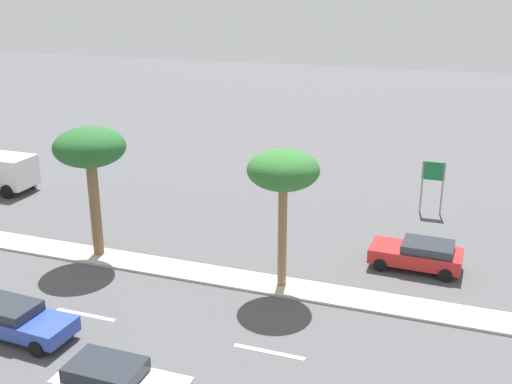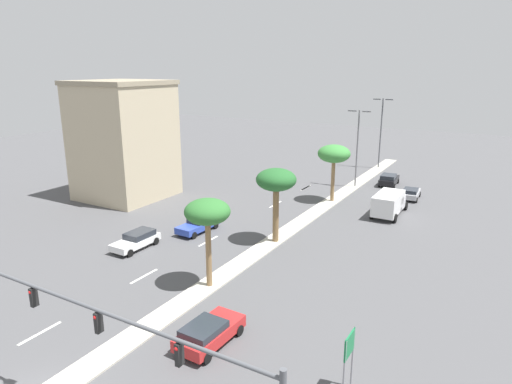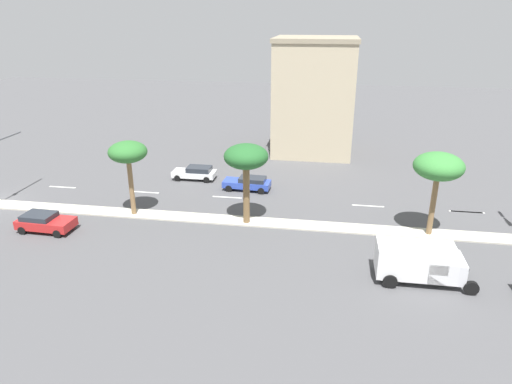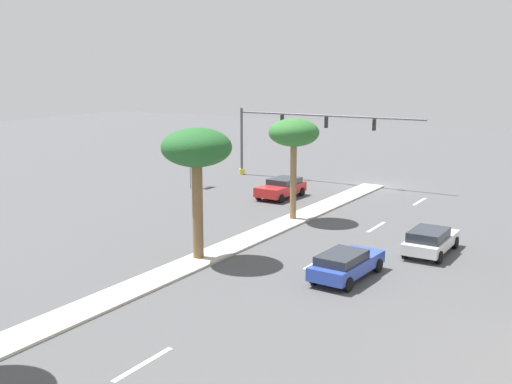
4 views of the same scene
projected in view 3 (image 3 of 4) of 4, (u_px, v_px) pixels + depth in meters
The scene contains 16 objects.
ground_plane at pixel (270, 223), 37.65m from camera, with size 160.00×160.00×0.00m, color #4C4C4F.
median_curb at pixel (360, 229), 36.55m from camera, with size 1.80×65.36×0.12m, color #B7B2A3.
lane_stripe_leading at pixel (63, 187), 45.51m from camera, with size 0.20×2.80×0.01m, color silver.
lane_stripe_trailing at pixel (145, 192), 44.23m from camera, with size 0.20×2.80×0.01m, color silver.
lane_stripe_left at pixel (227, 197), 43.01m from camera, with size 0.20×2.80×0.01m, color silver.
lane_stripe_near at pixel (368, 206), 41.09m from camera, with size 0.20×2.80×0.01m, color silver.
lane_stripe_inboard at pixel (468, 212), 39.82m from camera, with size 0.20×2.80×0.01m, color silver.
lane_stripe_right at pixel (466, 212), 39.85m from camera, with size 0.20×2.80×0.01m, color silver.
commercial_building at pixel (314, 96), 55.04m from camera, with size 9.50×9.56×13.56m.
palm_tree_mid at pixel (128, 153), 37.32m from camera, with size 3.16×3.16×6.33m.
palm_tree_front at pixel (246, 159), 35.71m from camera, with size 3.49×3.49×6.56m.
palm_tree_right at pixel (439, 167), 33.74m from camera, with size 3.67×3.67×6.50m.
sedan_white_mid at pixel (196, 172), 47.42m from camera, with size 1.96×4.42×1.38m.
sedan_blue_left at pixel (248, 183), 44.56m from camera, with size 2.11×4.63×1.32m.
sedan_red_center at pixel (45, 222), 36.16m from camera, with size 2.23×4.39×1.41m.
box_truck at pixel (422, 262), 29.16m from camera, with size 2.59×6.11×2.45m.
Camera 3 is at (33.88, 29.78, 16.09)m, focal length 32.25 mm.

